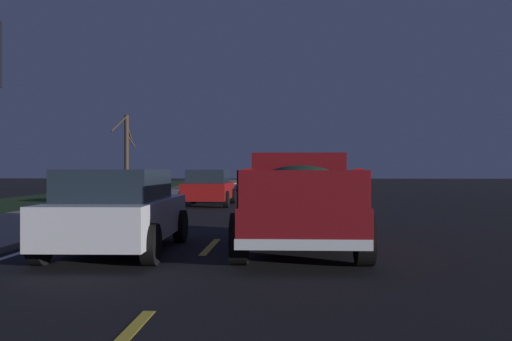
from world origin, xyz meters
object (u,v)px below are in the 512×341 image
object	(u,v)px
sedan_white	(119,210)
bare_tree_far	(126,152)
pickup_truck	(299,198)
sedan_red	(209,187)
sedan_black	(289,180)

from	to	relation	value
sedan_white	bare_tree_far	distance (m)	27.21
pickup_truck	bare_tree_far	size ratio (longest dim) A/B	1.06
sedan_red	sedan_white	xyz separation A→B (m)	(-13.89, -0.15, 0.00)
sedan_red	pickup_truck	bearing A→B (deg)	-165.26
sedan_red	bare_tree_far	bearing A→B (deg)	29.81
sedan_red	sedan_white	size ratio (longest dim) A/B	0.99
sedan_white	sedan_red	bearing A→B (deg)	0.63
sedan_red	sedan_white	distance (m)	13.89
sedan_red	sedan_black	world-z (taller)	same
sedan_black	sedan_white	size ratio (longest dim) A/B	0.99
bare_tree_far	sedan_black	bearing A→B (deg)	-71.36
pickup_truck	sedan_white	distance (m)	3.40
sedan_white	bare_tree_far	xyz separation A→B (m)	(26.17, 7.19, 1.92)
pickup_truck	sedan_black	size ratio (longest dim) A/B	1.23
sedan_red	sedan_black	bearing A→B (deg)	-12.82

